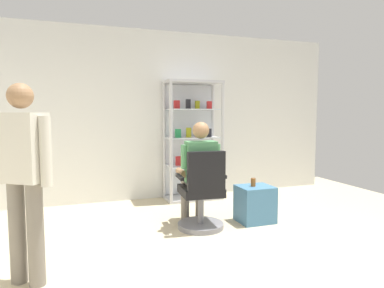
% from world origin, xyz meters
% --- Properties ---
extents(ground_plane, '(7.20, 7.20, 0.00)m').
position_xyz_m(ground_plane, '(0.00, 0.00, 0.00)').
color(ground_plane, '#C6B793').
extents(back_wall, '(6.00, 0.10, 2.70)m').
position_xyz_m(back_wall, '(0.00, 3.00, 1.35)').
color(back_wall, silver).
rests_on(back_wall, ground).
extents(display_cabinet_main, '(0.90, 0.45, 1.90)m').
position_xyz_m(display_cabinet_main, '(0.40, 2.76, 0.96)').
color(display_cabinet_main, '#B7B7BC').
rests_on(display_cabinet_main, ground).
extents(office_chair, '(0.58, 0.56, 0.96)m').
position_xyz_m(office_chair, '(0.01, 1.28, 0.39)').
color(office_chair, slate).
rests_on(office_chair, ground).
extents(seated_shopkeeper, '(0.51, 0.59, 1.29)m').
position_xyz_m(seated_shopkeeper, '(0.02, 1.44, 0.71)').
color(seated_shopkeeper, slate).
rests_on(seated_shopkeeper, ground).
extents(storage_crate, '(0.44, 0.38, 0.46)m').
position_xyz_m(storage_crate, '(0.76, 1.33, 0.23)').
color(storage_crate, teal).
rests_on(storage_crate, ground).
extents(tea_glass, '(0.06, 0.06, 0.11)m').
position_xyz_m(tea_glass, '(0.73, 1.33, 0.52)').
color(tea_glass, brown).
rests_on(tea_glass, storage_crate).
extents(standing_customer, '(0.44, 0.39, 1.63)m').
position_xyz_m(standing_customer, '(-1.81, 0.52, 0.93)').
color(standing_customer, slate).
rests_on(standing_customer, ground).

